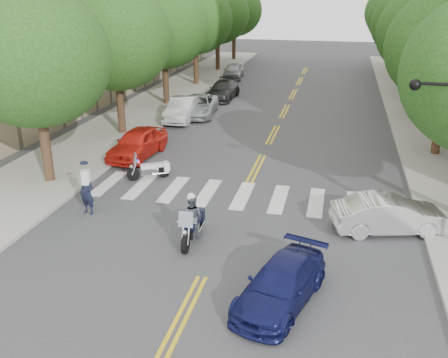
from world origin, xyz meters
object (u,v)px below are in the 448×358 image
(convertible, at_px, (389,214))
(sedan_blue, at_px, (281,284))
(motorcycle_parked, at_px, (152,169))
(motorcycle_police, at_px, (192,220))
(officer_standing, at_px, (87,193))

(convertible, relative_size, sedan_blue, 1.02)
(motorcycle_parked, height_order, sedan_blue, motorcycle_parked)
(convertible, bearing_deg, motorcycle_police, 93.39)
(officer_standing, bearing_deg, motorcycle_parked, 88.98)
(convertible, bearing_deg, motorcycle_parked, 58.01)
(motorcycle_parked, bearing_deg, convertible, -138.76)
(motorcycle_parked, relative_size, sedan_blue, 0.45)
(motorcycle_police, distance_m, sedan_blue, 4.55)
(officer_standing, distance_m, sedan_blue, 9.09)
(motorcycle_police, relative_size, officer_standing, 1.31)
(motorcycle_police, height_order, motorcycle_parked, motorcycle_police)
(officer_standing, bearing_deg, motorcycle_police, -0.97)
(motorcycle_police, bearing_deg, convertible, -162.43)
(sedan_blue, bearing_deg, convertible, 74.43)
(motorcycle_police, height_order, convertible, motorcycle_police)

